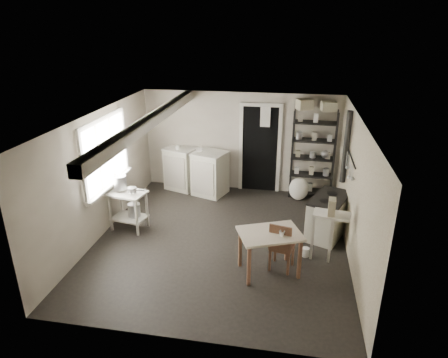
% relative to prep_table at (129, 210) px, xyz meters
% --- Properties ---
extents(floor, '(5.00, 5.00, 0.00)m').
position_rel_prep_table_xyz_m(floor, '(1.83, -0.14, -0.40)').
color(floor, black).
rests_on(floor, ground).
extents(ceiling, '(5.00, 5.00, 0.00)m').
position_rel_prep_table_xyz_m(ceiling, '(1.83, -0.14, 1.90)').
color(ceiling, beige).
rests_on(ceiling, wall_back).
extents(wall_back, '(4.50, 0.02, 2.30)m').
position_rel_prep_table_xyz_m(wall_back, '(1.83, 2.36, 0.75)').
color(wall_back, '#B4AB9A').
rests_on(wall_back, ground).
extents(wall_front, '(4.50, 0.02, 2.30)m').
position_rel_prep_table_xyz_m(wall_front, '(1.83, -2.64, 0.75)').
color(wall_front, '#B4AB9A').
rests_on(wall_front, ground).
extents(wall_left, '(0.02, 5.00, 2.30)m').
position_rel_prep_table_xyz_m(wall_left, '(-0.42, -0.14, 0.75)').
color(wall_left, '#B4AB9A').
rests_on(wall_left, ground).
extents(wall_right, '(0.02, 5.00, 2.30)m').
position_rel_prep_table_xyz_m(wall_right, '(4.08, -0.14, 0.75)').
color(wall_right, '#B4AB9A').
rests_on(wall_right, ground).
extents(window, '(0.12, 1.76, 1.28)m').
position_rel_prep_table_xyz_m(window, '(-0.39, 0.06, 1.10)').
color(window, silver).
rests_on(window, wall_left).
extents(doorway, '(0.96, 0.10, 2.08)m').
position_rel_prep_table_xyz_m(doorway, '(2.28, 2.33, 0.60)').
color(doorway, silver).
rests_on(doorway, ground).
extents(ceiling_beam, '(0.18, 5.00, 0.18)m').
position_rel_prep_table_xyz_m(ceiling_beam, '(0.63, -0.14, 1.80)').
color(ceiling_beam, silver).
rests_on(ceiling_beam, ceiling).
extents(wallpaper_panel, '(0.01, 5.00, 2.30)m').
position_rel_prep_table_xyz_m(wallpaper_panel, '(4.07, -0.14, 0.75)').
color(wallpaper_panel, '#BFB69B').
rests_on(wallpaper_panel, wall_right).
extents(utensil_rail, '(0.06, 1.20, 0.44)m').
position_rel_prep_table_xyz_m(utensil_rail, '(4.02, 0.46, 1.15)').
color(utensil_rail, '#BABABD').
rests_on(utensil_rail, wall_right).
extents(prep_table, '(0.74, 0.58, 0.76)m').
position_rel_prep_table_xyz_m(prep_table, '(0.00, 0.00, 0.00)').
color(prep_table, silver).
rests_on(prep_table, ground).
extents(stockpot, '(0.32, 0.32, 0.26)m').
position_rel_prep_table_xyz_m(stockpot, '(-0.14, 0.05, 0.54)').
color(stockpot, '#BABABD').
rests_on(stockpot, prep_table).
extents(saucepan, '(0.19, 0.19, 0.09)m').
position_rel_prep_table_xyz_m(saucepan, '(0.13, -0.06, 0.45)').
color(saucepan, '#BABABD').
rests_on(saucepan, prep_table).
extents(bucket, '(0.25, 0.25, 0.26)m').
position_rel_prep_table_xyz_m(bucket, '(0.09, 0.05, -0.02)').
color(bucket, '#BABABD').
rests_on(bucket, prep_table).
extents(base_cabinets, '(1.66, 1.11, 1.01)m').
position_rel_prep_table_xyz_m(base_cabinets, '(0.83, 2.04, 0.06)').
color(base_cabinets, beige).
rests_on(base_cabinets, ground).
extents(mixing_bowl, '(0.35, 0.35, 0.07)m').
position_rel_prep_table_xyz_m(mixing_bowl, '(0.92, 1.97, 0.55)').
color(mixing_bowl, white).
rests_on(mixing_bowl, base_cabinets).
extents(counter_cup, '(0.15, 0.15, 0.09)m').
position_rel_prep_table_xyz_m(counter_cup, '(0.42, 1.99, 0.57)').
color(counter_cup, white).
rests_on(counter_cup, base_cabinets).
extents(shelf_rack, '(0.96, 0.41, 2.00)m').
position_rel_prep_table_xyz_m(shelf_rack, '(3.47, 2.17, 0.55)').
color(shelf_rack, black).
rests_on(shelf_rack, ground).
extents(shelf_jar, '(0.09, 0.09, 0.18)m').
position_rel_prep_table_xyz_m(shelf_jar, '(3.14, 2.20, 0.96)').
color(shelf_jar, white).
rests_on(shelf_jar, shelf_rack).
extents(storage_box_a, '(0.39, 0.37, 0.21)m').
position_rel_prep_table_xyz_m(storage_box_a, '(3.21, 2.19, 1.61)').
color(storage_box_a, beige).
rests_on(storage_box_a, shelf_rack).
extents(storage_box_b, '(0.34, 0.32, 0.19)m').
position_rel_prep_table_xyz_m(storage_box_b, '(3.70, 2.13, 1.59)').
color(storage_box_b, beige).
rests_on(storage_box_b, shelf_rack).
extents(stove, '(0.88, 1.13, 0.78)m').
position_rel_prep_table_xyz_m(stove, '(3.75, 0.41, 0.04)').
color(stove, beige).
rests_on(stove, ground).
extents(stovepipe, '(0.12, 0.12, 1.32)m').
position_rel_prep_table_xyz_m(stovepipe, '(3.99, 0.90, 1.19)').
color(stovepipe, black).
rests_on(stovepipe, stove).
extents(side_ledge, '(0.63, 0.41, 0.90)m').
position_rel_prep_table_xyz_m(side_ledge, '(3.70, -0.51, 0.03)').
color(side_ledge, silver).
rests_on(side_ledge, ground).
extents(oats_box, '(0.12, 0.19, 0.28)m').
position_rel_prep_table_xyz_m(oats_box, '(3.68, -0.56, 0.61)').
color(oats_box, beige).
rests_on(oats_box, side_ledge).
extents(work_table, '(1.13, 0.97, 0.72)m').
position_rel_prep_table_xyz_m(work_table, '(2.75, -0.98, -0.02)').
color(work_table, beige).
rests_on(work_table, ground).
extents(table_cup, '(0.10, 0.10, 0.09)m').
position_rel_prep_table_xyz_m(table_cup, '(2.94, -1.05, 0.40)').
color(table_cup, white).
rests_on(table_cup, work_table).
extents(chair, '(0.43, 0.44, 0.86)m').
position_rel_prep_table_xyz_m(chair, '(2.95, -0.83, 0.08)').
color(chair, brown).
rests_on(chair, ground).
extents(flour_sack, '(0.45, 0.39, 0.52)m').
position_rel_prep_table_xyz_m(flour_sack, '(3.21, 1.93, -0.16)').
color(flour_sack, silver).
rests_on(flour_sack, ground).
extents(floor_crock, '(0.13, 0.13, 0.16)m').
position_rel_prep_table_xyz_m(floor_crock, '(3.35, -0.41, -0.33)').
color(floor_crock, white).
rests_on(floor_crock, ground).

